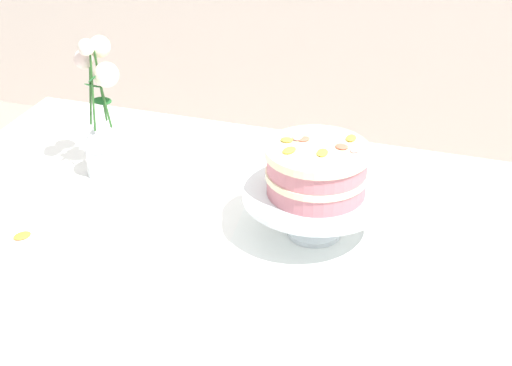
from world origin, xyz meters
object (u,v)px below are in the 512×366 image
object	(u,v)px
dining_table	(215,277)
layer_cake	(317,170)
cake_stand	(315,199)
flower_vase	(100,119)

from	to	relation	value
dining_table	layer_cake	xyz separation A→B (m)	(0.19, 0.08, 0.24)
cake_stand	flower_vase	world-z (taller)	flower_vase
layer_cake	dining_table	bearing A→B (deg)	-156.51
dining_table	cake_stand	xyz separation A→B (m)	(0.19, 0.08, 0.18)
dining_table	flower_vase	size ratio (longest dim) A/B	4.20
dining_table	flower_vase	xyz separation A→B (m)	(-0.33, 0.18, 0.23)
cake_stand	dining_table	bearing A→B (deg)	-156.53
dining_table	cake_stand	world-z (taller)	cake_stand
layer_cake	flower_vase	bearing A→B (deg)	169.15
dining_table	flower_vase	distance (m)	0.45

